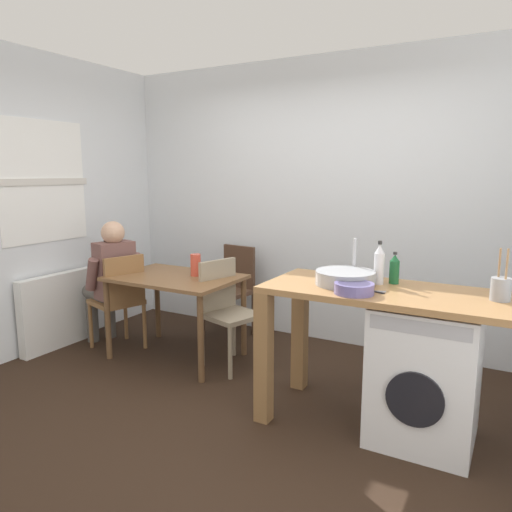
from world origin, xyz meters
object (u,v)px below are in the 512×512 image
at_px(chair_person_seat, 120,297).
at_px(bottle_tall_green, 379,265).
at_px(seated_person, 111,277).
at_px(mixing_bowl, 354,288).
at_px(dining_table, 175,287).
at_px(washing_machine, 425,373).
at_px(vase, 196,265).
at_px(chair_spare_by_wall, 233,285).
at_px(bottle_squat_brown, 394,269).
at_px(chair_opposite, 226,307).
at_px(utensil_crock, 501,289).

relative_size(chair_person_seat, bottle_tall_green, 3.19).
xyz_separation_m(seated_person, mixing_bowl, (2.47, -0.45, 0.29)).
bearing_deg(bottle_tall_green, dining_table, 173.72).
distance_m(washing_machine, bottle_tall_green, 0.72).
bearing_deg(mixing_bowl, bottle_tall_green, 79.66).
height_order(chair_person_seat, vase, vase).
distance_m(dining_table, seated_person, 0.71).
distance_m(chair_spare_by_wall, bottle_squat_brown, 2.09).
distance_m(bottle_tall_green, mixing_bowl, 0.34).
distance_m(chair_opposite, bottle_squat_brown, 1.54).
relative_size(dining_table, bottle_tall_green, 3.89).
xyz_separation_m(dining_table, utensil_crock, (2.54, -0.28, 0.35)).
distance_m(chair_spare_by_wall, washing_machine, 2.34).
xyz_separation_m(seated_person, washing_machine, (2.88, -0.25, -0.24)).
bearing_deg(utensil_crock, chair_person_seat, 177.16).
bearing_deg(vase, washing_machine, -11.95).
bearing_deg(mixing_bowl, chair_spare_by_wall, 141.97).
bearing_deg(vase, chair_opposite, -4.98).
bearing_deg(bottle_squat_brown, vase, 172.28).
bearing_deg(seated_person, washing_machine, -77.45).
height_order(mixing_bowl, utensil_crock, utensil_crock).
height_order(bottle_tall_green, bottle_squat_brown, bottle_tall_green).
bearing_deg(bottle_squat_brown, dining_table, 175.84).
height_order(chair_person_seat, washing_machine, chair_person_seat).
height_order(bottle_squat_brown, mixing_bowl, bottle_squat_brown).
relative_size(washing_machine, bottle_squat_brown, 4.14).
xyz_separation_m(bottle_tall_green, vase, (-1.68, 0.30, -0.21)).
bearing_deg(bottle_tall_green, chair_spare_by_wall, 150.46).
bearing_deg(vase, seated_person, -168.48).
height_order(chair_opposite, vase, vase).
relative_size(chair_opposite, bottle_tall_green, 3.19).
distance_m(dining_table, bottle_squat_brown, 1.96).
bearing_deg(utensil_crock, chair_opposite, 170.44).
xyz_separation_m(chair_opposite, washing_machine, (1.69, -0.40, -0.08)).
xyz_separation_m(washing_machine, bottle_tall_green, (-0.34, 0.13, 0.62)).
distance_m(chair_person_seat, washing_machine, 2.73).
height_order(chair_spare_by_wall, utensil_crock, utensil_crock).
relative_size(seated_person, utensil_crock, 4.01).
bearing_deg(mixing_bowl, dining_table, 163.47).
relative_size(bottle_squat_brown, vase, 1.08).
xyz_separation_m(chair_spare_by_wall, vase, (0.04, -0.67, 0.33)).
xyz_separation_m(chair_opposite, bottle_tall_green, (1.35, -0.27, 0.54)).
xyz_separation_m(mixing_bowl, vase, (-1.62, 0.63, -0.12)).
distance_m(bottle_squat_brown, mixing_bowl, 0.42).
height_order(chair_person_seat, mixing_bowl, mixing_bowl).
bearing_deg(chair_person_seat, chair_spare_by_wall, -18.71).
relative_size(bottle_tall_green, vase, 1.47).
distance_m(bottle_tall_green, bottle_squat_brown, 0.11).
distance_m(dining_table, utensil_crock, 2.58).
relative_size(bottle_squat_brown, mixing_bowl, 0.88).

